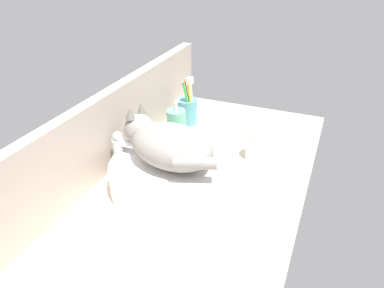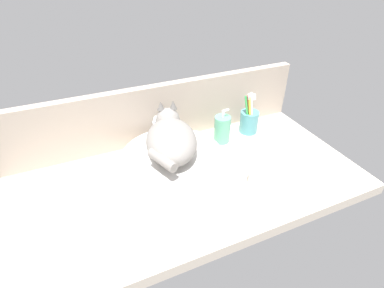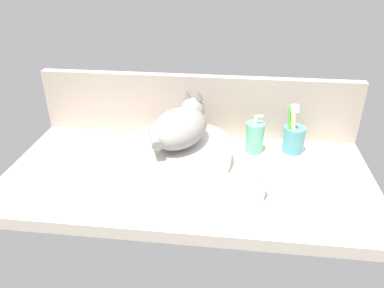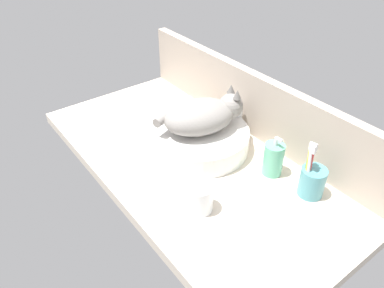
# 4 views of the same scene
# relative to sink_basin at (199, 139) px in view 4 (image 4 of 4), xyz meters

# --- Properties ---
(ground_plane) EXTENTS (1.20, 0.60, 0.04)m
(ground_plane) POSITION_rel_sink_basin_xyz_m (0.04, -0.06, -0.06)
(ground_plane) COLOR beige
(backsplash_panel) EXTENTS (1.20, 0.04, 0.24)m
(backsplash_panel) POSITION_rel_sink_basin_xyz_m (0.04, 0.22, 0.08)
(backsplash_panel) COLOR #AD9E8E
(backsplash_panel) RESTS_ON ground_plane
(sink_basin) EXTENTS (0.35, 0.35, 0.08)m
(sink_basin) POSITION_rel_sink_basin_xyz_m (0.00, 0.00, 0.00)
(sink_basin) COLOR white
(sink_basin) RESTS_ON ground_plane
(cat) EXTENTS (0.23, 0.31, 0.14)m
(cat) POSITION_rel_sink_basin_xyz_m (0.00, 0.01, 0.10)
(cat) COLOR gray
(cat) RESTS_ON sink_basin
(faucet) EXTENTS (0.04, 0.12, 0.14)m
(faucet) POSITION_rel_sink_basin_xyz_m (0.01, 0.17, 0.04)
(faucet) COLOR silver
(faucet) RESTS_ON ground_plane
(soap_dispenser) EXTENTS (0.07, 0.07, 0.14)m
(soap_dispenser) POSITION_rel_sink_basin_xyz_m (0.25, 0.10, 0.02)
(soap_dispenser) COLOR #60B793
(soap_dispenser) RESTS_ON ground_plane
(toothbrush_cup) EXTENTS (0.08, 0.08, 0.19)m
(toothbrush_cup) POSITION_rel_sink_basin_xyz_m (0.39, 0.12, 0.01)
(toothbrush_cup) COLOR teal
(toothbrush_cup) RESTS_ON ground_plane
(water_glass) EXTENTS (0.08, 0.08, 0.09)m
(water_glass) POSITION_rel_sink_basin_xyz_m (0.24, -0.19, -0.00)
(water_glass) COLOR white
(water_glass) RESTS_ON ground_plane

